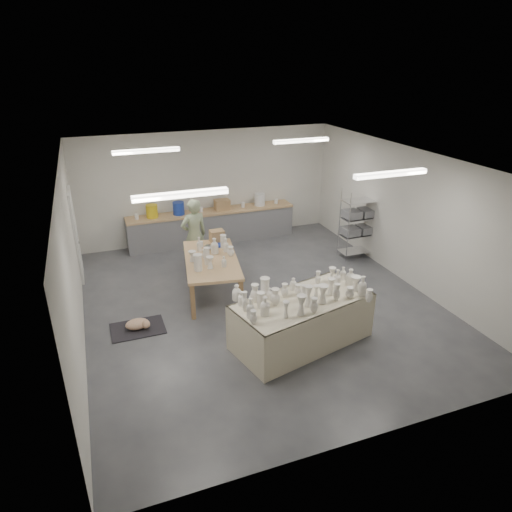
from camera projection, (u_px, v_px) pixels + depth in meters
name	position (u px, v px, depth m)	size (l,w,h in m)	color
room	(253.00, 209.00, 8.83)	(8.00, 8.02, 3.00)	#424449
back_counter	(212.00, 225.00, 12.58)	(4.60, 0.60, 1.24)	tan
wire_shelf	(359.00, 223.00, 11.48)	(0.88, 0.48, 1.80)	silver
drying_table	(302.00, 319.00, 8.12)	(2.67, 1.74, 1.24)	olive
work_table	(212.00, 256.00, 9.79)	(1.45, 2.34, 1.18)	tan
rug	(138.00, 328.00, 8.69)	(1.00, 0.70, 0.02)	black
cat	(138.00, 324.00, 8.64)	(0.50, 0.41, 0.19)	white
potter	(194.00, 235.00, 10.76)	(0.65, 0.43, 1.78)	#96A781
red_stool	(193.00, 253.00, 11.22)	(0.45, 0.45, 0.36)	#B52719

